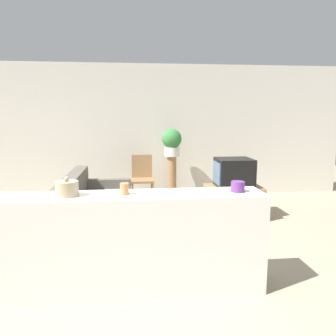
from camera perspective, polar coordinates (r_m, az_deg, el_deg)
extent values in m
plane|color=tan|center=(3.73, -6.74, -17.73)|extent=(14.00, 14.00, 0.00)
cube|color=beige|center=(6.76, -6.65, 6.31)|extent=(9.00, 0.06, 2.70)
cube|color=#605B51|center=(5.03, -11.91, -8.06)|extent=(0.95, 2.03, 0.42)
cube|color=#605B51|center=(4.98, -16.35, -3.60)|extent=(0.20, 2.03, 0.39)
cube|color=#605B51|center=(4.12, -13.26, -10.87)|extent=(0.95, 0.16, 0.58)
cube|color=#605B51|center=(5.90, -11.03, -4.66)|extent=(0.95, 0.16, 0.58)
cube|color=#9E754C|center=(5.51, 11.25, -5.88)|extent=(0.90, 0.55, 0.54)
cube|color=black|center=(5.40, 11.42, -0.78)|extent=(0.56, 0.52, 0.46)
cube|color=#4C6B93|center=(5.32, 8.48, -0.84)|extent=(0.02, 0.43, 0.36)
cube|color=#9E754C|center=(6.27, -4.50, -2.15)|extent=(0.44, 0.44, 0.04)
cube|color=#9E754C|center=(6.43, -4.57, 0.34)|extent=(0.40, 0.04, 0.45)
cylinder|color=#9E754C|center=(6.14, -6.20, -4.69)|extent=(0.04, 0.04, 0.43)
cylinder|color=#9E754C|center=(6.15, -2.64, -4.62)|extent=(0.04, 0.04, 0.43)
cylinder|color=#9E754C|center=(6.51, -6.19, -3.89)|extent=(0.04, 0.04, 0.43)
cylinder|color=#9E754C|center=(6.52, -2.84, -3.83)|extent=(0.04, 0.04, 0.43)
cylinder|color=#9E754C|center=(6.49, 0.66, -1.80)|extent=(0.18, 0.18, 0.89)
cylinder|color=white|center=(6.41, 0.67, 2.88)|extent=(0.30, 0.30, 0.18)
sphere|color=#38843D|center=(6.39, 0.68, 5.12)|extent=(0.38, 0.38, 0.38)
cube|color=white|center=(3.21, -6.97, -12.93)|extent=(2.59, 0.44, 0.96)
cylinder|color=tan|center=(3.11, -17.18, -3.45)|extent=(0.21, 0.21, 0.14)
sphere|color=tan|center=(3.09, -17.26, -1.80)|extent=(0.05, 0.05, 0.05)
cylinder|color=#C6844C|center=(3.05, -7.60, -3.62)|extent=(0.08, 0.08, 0.11)
cylinder|color=#66337F|center=(3.21, 12.05, -3.18)|extent=(0.13, 0.13, 0.10)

